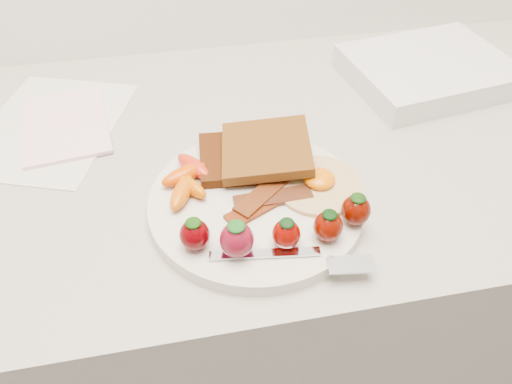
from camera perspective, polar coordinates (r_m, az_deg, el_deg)
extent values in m
cube|color=gray|center=(1.07, -2.71, -14.03)|extent=(2.00, 0.60, 0.90)
cylinder|color=beige|center=(0.63, 0.00, -1.25)|extent=(0.27, 0.27, 0.02)
cube|color=black|center=(0.67, -2.12, 3.94)|extent=(0.11, 0.11, 0.01)
cube|color=#3A180A|center=(0.66, 1.17, 4.95)|extent=(0.13, 0.13, 0.03)
cylinder|color=beige|center=(0.64, 7.12, 0.81)|extent=(0.14, 0.14, 0.01)
ellipsoid|color=orange|center=(0.64, 7.27, 1.50)|extent=(0.05, 0.05, 0.02)
cube|color=#4F1305|center=(0.61, 0.67, -1.51)|extent=(0.10, 0.07, 0.00)
cube|color=black|center=(0.62, 1.98, -0.65)|extent=(0.10, 0.03, 0.00)
cube|color=black|center=(0.62, 1.06, 0.01)|extent=(0.09, 0.08, 0.00)
ellipsoid|color=#D54300|center=(0.65, -8.16, 2.01)|extent=(0.07, 0.05, 0.02)
ellipsoid|color=#CB5C00|center=(0.63, -7.37, 0.59)|extent=(0.04, 0.05, 0.02)
ellipsoid|color=#CC5906|center=(0.62, -8.47, -0.03)|extent=(0.05, 0.07, 0.02)
ellipsoid|color=red|center=(0.66, -7.15, 2.93)|extent=(0.05, 0.06, 0.02)
ellipsoid|color=#4B0003|center=(0.56, -7.02, -4.88)|extent=(0.03, 0.03, 0.04)
ellipsoid|color=#103905|center=(0.54, -7.20, -3.52)|extent=(0.02, 0.02, 0.01)
ellipsoid|color=maroon|center=(0.55, -2.20, -5.49)|extent=(0.04, 0.04, 0.04)
ellipsoid|color=#124E14|center=(0.53, -2.27, -3.95)|extent=(0.02, 0.02, 0.01)
ellipsoid|color=#620300|center=(0.56, 3.48, -4.84)|extent=(0.03, 0.03, 0.04)
ellipsoid|color=black|center=(0.54, 3.56, -3.56)|extent=(0.02, 0.02, 0.01)
ellipsoid|color=#540900|center=(0.57, 8.24, -3.91)|extent=(0.03, 0.03, 0.04)
ellipsoid|color=black|center=(0.56, 8.43, -2.58)|extent=(0.02, 0.02, 0.01)
ellipsoid|color=#4A0800|center=(0.59, 11.34, -2.06)|extent=(0.03, 0.03, 0.04)
ellipsoid|color=black|center=(0.58, 11.61, -0.69)|extent=(0.02, 0.02, 0.01)
cube|color=silver|center=(0.56, 1.02, -7.04)|extent=(0.12, 0.03, 0.00)
cube|color=silver|center=(0.56, 10.80, -8.11)|extent=(0.05, 0.03, 0.00)
cube|color=silver|center=(0.83, -22.52, 6.94)|extent=(0.27, 0.31, 0.00)
cube|color=#F2C1CE|center=(0.81, -20.94, 7.21)|extent=(0.14, 0.19, 0.01)
cube|color=silver|center=(0.91, 19.10, 13.02)|extent=(0.29, 0.24, 0.04)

